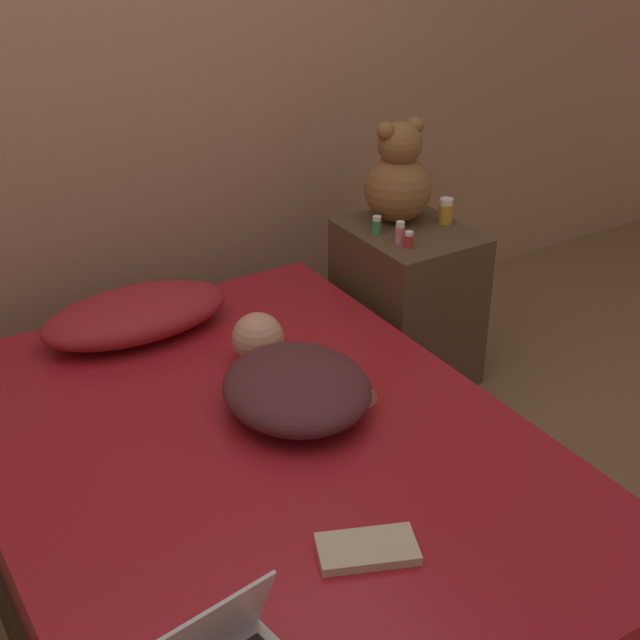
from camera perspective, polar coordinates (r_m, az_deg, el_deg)
The scene contains 12 objects.
ground_plane at distance 2.74m, azimuth -3.55°, elevation -15.07°, with size 12.00×12.00×0.00m, color brown.
wall_back at distance 3.24m, azimuth -15.69°, elevation 17.07°, with size 8.00×0.06×2.60m.
bed at distance 2.60m, azimuth -3.68°, elevation -11.78°, with size 1.45×2.01×0.42m.
nightstand at distance 3.46m, azimuth 5.57°, elevation 1.13°, with size 0.41×0.49×0.61m.
pillow at distance 3.04m, azimuth -11.71°, elevation 0.36°, with size 0.64×0.34×0.14m.
person_lying at distance 2.60m, azimuth -1.77°, elevation -3.92°, with size 0.48×0.64×0.17m.
teddy_bear at distance 3.36m, azimuth 5.04°, elevation 9.06°, with size 0.25×0.25×0.39m.
bottle_red at distance 3.17m, azimuth 5.71°, elevation 5.14°, with size 0.03×0.03×0.06m.
bottle_green at distance 3.28m, azimuth 3.64°, elevation 6.07°, with size 0.03×0.03×0.07m.
bottle_amber at distance 3.39m, azimuth 8.06°, elevation 6.91°, with size 0.05×0.05×0.10m.
bottle_pink at distance 3.20m, azimuth 5.14°, elevation 5.59°, with size 0.03×0.03×0.08m.
book at distance 2.14m, azimuth 3.04°, elevation -14.43°, with size 0.26×0.20×0.02m.
Camera 1 is at (-0.90, -1.77, 1.88)m, focal length 50.00 mm.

